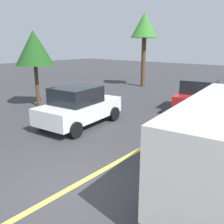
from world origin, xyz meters
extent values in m
plane|color=#38383A|center=(0.00, 0.00, 0.00)|extent=(80.00, 80.00, 0.00)
cube|color=#E0D14C|center=(3.00, 0.00, 0.01)|extent=(28.00, 0.16, 0.01)
cylinder|color=black|center=(4.14, -1.69, 0.38)|extent=(0.79, 0.35, 0.76)
cylinder|color=black|center=(0.63, -2.12, 0.38)|extent=(0.79, 0.35, 0.76)
cube|color=red|center=(9.52, 0.52, 0.66)|extent=(4.27, 2.55, 0.68)
cube|color=black|center=(9.33, 0.48, 1.34)|extent=(2.18, 1.94, 0.68)
cylinder|color=black|center=(10.69, 1.67, 0.32)|extent=(0.67, 0.34, 0.64)
cylinder|color=black|center=(11.03, -0.13, 0.32)|extent=(0.67, 0.34, 0.64)
cylinder|color=black|center=(8.02, 1.17, 0.32)|extent=(0.67, 0.34, 0.64)
cylinder|color=black|center=(8.36, -0.63, 0.32)|extent=(0.67, 0.34, 0.64)
cube|color=white|center=(3.70, 3.51, 0.67)|extent=(4.10, 2.25, 0.70)
cube|color=black|center=(3.50, 3.49, 1.36)|extent=(2.06, 1.80, 0.70)
cylinder|color=black|center=(4.91, 4.57, 0.32)|extent=(0.66, 0.29, 0.64)
cylinder|color=black|center=(5.12, 2.78, 0.32)|extent=(0.66, 0.29, 0.64)
cylinder|color=black|center=(2.27, 4.25, 0.32)|extent=(0.66, 0.29, 0.64)
cylinder|color=black|center=(2.48, 2.46, 0.32)|extent=(0.66, 0.29, 0.64)
cylinder|color=#513823|center=(14.04, 7.08, 1.95)|extent=(0.36, 0.36, 3.91)
cone|color=#387A2D|center=(14.04, 7.08, 4.87)|extent=(2.17, 2.17, 1.93)
cylinder|color=#513823|center=(4.52, 7.93, 1.15)|extent=(0.21, 0.21, 2.30)
cone|color=#1E4C1C|center=(4.52, 7.93, 3.23)|extent=(2.09, 2.09, 1.85)
camera|label=1|loc=(-3.32, -4.26, 3.44)|focal=39.69mm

